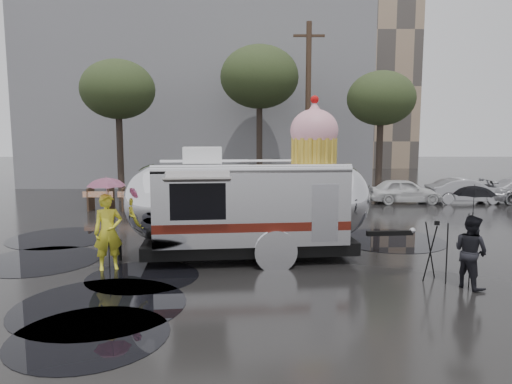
{
  "coord_description": "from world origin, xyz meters",
  "views": [
    {
      "loc": [
        -0.35,
        -9.91,
        3.29
      ],
      "look_at": [
        -0.27,
        2.24,
        1.77
      ],
      "focal_mm": 32.0,
      "sensor_mm": 36.0,
      "label": 1
    }
  ],
  "objects_px": {
    "person_left": "(108,232)",
    "tripod": "(436,246)",
    "airstream_trailer": "(252,200)",
    "person_right": "(471,252)"
  },
  "relations": [
    {
      "from": "person_left",
      "to": "tripod",
      "type": "relative_size",
      "value": 1.35
    },
    {
      "from": "airstream_trailer",
      "to": "person_right",
      "type": "height_order",
      "value": "airstream_trailer"
    },
    {
      "from": "person_right",
      "to": "airstream_trailer",
      "type": "bearing_deg",
      "value": 35.65
    },
    {
      "from": "tripod",
      "to": "person_left",
      "type": "bearing_deg",
      "value": -165.31
    },
    {
      "from": "person_left",
      "to": "person_right",
      "type": "distance_m",
      "value": 8.35
    },
    {
      "from": "person_right",
      "to": "tripod",
      "type": "relative_size",
      "value": 1.14
    },
    {
      "from": "airstream_trailer",
      "to": "person_left",
      "type": "distance_m",
      "value": 3.77
    },
    {
      "from": "airstream_trailer",
      "to": "tripod",
      "type": "distance_m",
      "value": 4.72
    },
    {
      "from": "airstream_trailer",
      "to": "person_left",
      "type": "bearing_deg",
      "value": -166.97
    },
    {
      "from": "person_right",
      "to": "tripod",
      "type": "distance_m",
      "value": 0.73
    }
  ]
}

